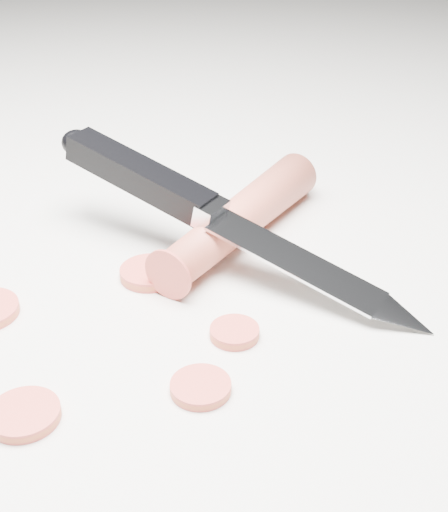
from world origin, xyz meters
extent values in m
plane|color=silver|center=(0.00, 0.00, 0.00)|extent=(2.40, 2.40, 0.00)
cylinder|color=#BA4835|center=(0.09, 0.04, 0.02)|extent=(0.14, 0.15, 0.03)
cylinder|color=#CB3C32|center=(0.02, 0.00, 0.00)|extent=(0.04, 0.04, 0.01)
cylinder|color=#CB3C32|center=(0.06, -0.07, 0.00)|extent=(0.03, 0.03, 0.01)
cylinder|color=#CB3C32|center=(0.04, -0.11, 0.00)|extent=(0.03, 0.03, 0.01)
cylinder|color=#CB3C32|center=(-0.05, -0.12, 0.00)|extent=(0.04, 0.04, 0.01)
camera|label=1|loc=(0.00, -0.39, 0.25)|focal=50.00mm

